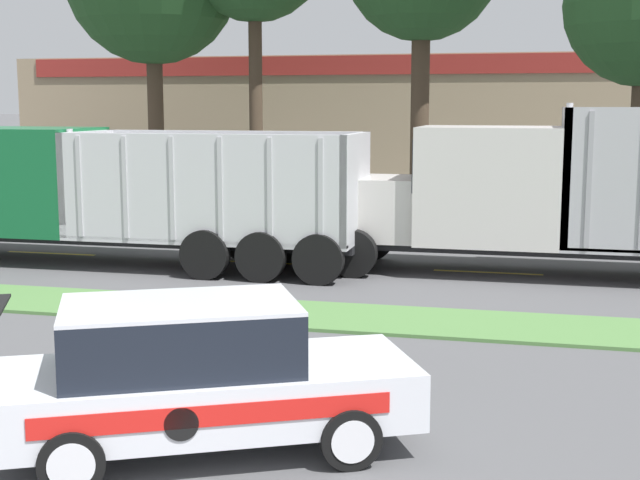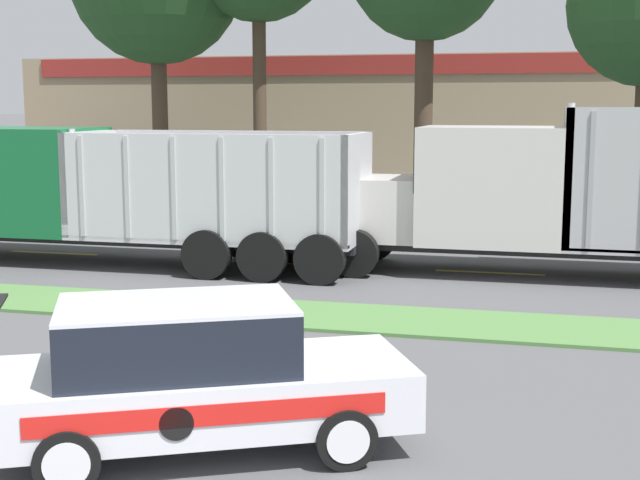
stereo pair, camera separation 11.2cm
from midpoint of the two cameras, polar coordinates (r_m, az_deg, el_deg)
The scene contains 8 objects.
grass_verge at distance 15.42m, azimuth 4.25°, elevation -5.12°, with size 120.00×2.01×0.06m, color #517F42.
centre_line_2 at distance 23.35m, azimuth -16.96°, elevation -0.81°, with size 2.40×0.14×0.01m, color yellow.
centre_line_3 at distance 21.13m, azimuth -4.25°, elevation -1.42°, with size 2.40×0.14×0.01m, color yellow.
centre_line_4 at distance 20.15m, azimuth 10.53°, elevation -2.04°, with size 2.40×0.14×0.01m, color yellow.
dump_truck_mid at distance 21.80m, azimuth -15.97°, elevation 2.85°, with size 11.68×2.81×3.16m.
dump_truck_far_right at distance 19.78m, azimuth 13.49°, elevation 2.56°, with size 11.84×2.59×3.73m.
rally_car at distance 9.69m, azimuth -8.17°, elevation -8.57°, with size 4.74×3.53×1.68m.
store_building_backdrop at distance 43.83m, azimuth 10.14°, elevation 7.50°, with size 42.13×12.10×5.80m.
Camera 1 is at (2.39, -4.82, 3.70)m, focal length 50.00 mm.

